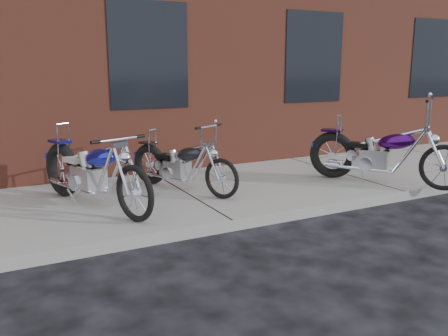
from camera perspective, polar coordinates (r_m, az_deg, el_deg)
ground at (r=5.96m, az=1.01°, el=-7.66°), size 120.00×120.00×0.00m
sidewalk at (r=7.23m, az=-4.65°, el=-3.50°), size 22.00×3.00×0.15m
chopper_purple at (r=8.05m, az=18.36°, el=1.35°), size 1.45×2.15×1.39m
chopper_blue at (r=6.60m, az=-15.55°, el=-0.77°), size 0.99×2.37×1.08m
chopper_third at (r=7.24m, az=-5.21°, el=0.15°), size 1.01×1.89×1.05m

